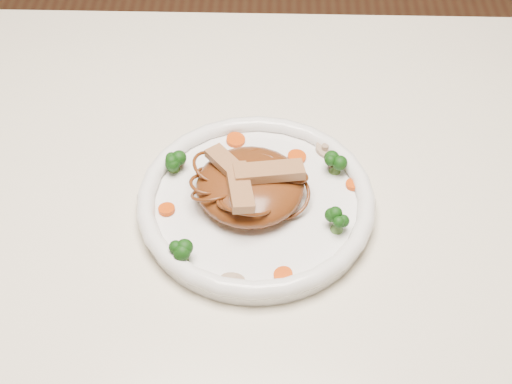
{
  "coord_description": "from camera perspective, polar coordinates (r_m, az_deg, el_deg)",
  "views": [
    {
      "loc": [
        0.04,
        -0.48,
        1.32
      ],
      "look_at": [
        0.03,
        0.01,
        0.78
      ],
      "focal_mm": 47.1,
      "sensor_mm": 36.0,
      "label": 1
    }
  ],
  "objects": [
    {
      "name": "table",
      "position": [
        0.83,
        -2.14,
        -6.31
      ],
      "size": [
        1.2,
        0.8,
        0.75
      ],
      "color": "beige",
      "rests_on": "ground"
    },
    {
      "name": "plate",
      "position": [
        0.74,
        0.0,
        -1.14
      ],
      "size": [
        0.34,
        0.34,
        0.02
      ],
      "primitive_type": "cylinder",
      "rotation": [
        0.0,
        0.0,
        0.44
      ],
      "color": "white",
      "rests_on": "table"
    },
    {
      "name": "noodle_mound",
      "position": [
        0.73,
        -0.5,
        0.53
      ],
      "size": [
        0.12,
        0.12,
        0.04
      ],
      "primitive_type": "ellipsoid",
      "rotation": [
        0.0,
        0.0,
        0.02
      ],
      "color": "#602E12",
      "rests_on": "plate"
    },
    {
      "name": "chicken_a",
      "position": [
        0.71,
        1.11,
        1.72
      ],
      "size": [
        0.08,
        0.04,
        0.01
      ],
      "primitive_type": "cube",
      "rotation": [
        0.0,
        0.0,
        0.18
      ],
      "color": "tan",
      "rests_on": "noodle_mound"
    },
    {
      "name": "chicken_b",
      "position": [
        0.72,
        -2.33,
        2.29
      ],
      "size": [
        0.06,
        0.06,
        0.01
      ],
      "primitive_type": "cube",
      "rotation": [
        0.0,
        0.0,
        2.25
      ],
      "color": "tan",
      "rests_on": "noodle_mound"
    },
    {
      "name": "chicken_c",
      "position": [
        0.7,
        -1.4,
        0.45
      ],
      "size": [
        0.03,
        0.07,
        0.01
      ],
      "primitive_type": "cube",
      "rotation": [
        0.0,
        0.0,
        4.89
      ],
      "color": "tan",
      "rests_on": "noodle_mound"
    },
    {
      "name": "broccoli_0",
      "position": [
        0.76,
        6.78,
        2.6
      ],
      "size": [
        0.03,
        0.03,
        0.03
      ],
      "primitive_type": null,
      "rotation": [
        0.0,
        0.0,
        0.27
      ],
      "color": "#14470E",
      "rests_on": "plate"
    },
    {
      "name": "broccoli_1",
      "position": [
        0.77,
        -7.05,
        2.7
      ],
      "size": [
        0.03,
        0.03,
        0.03
      ],
      "primitive_type": null,
      "rotation": [
        0.0,
        0.0,
        0.43
      ],
      "color": "#14470E",
      "rests_on": "plate"
    },
    {
      "name": "broccoli_2",
      "position": [
        0.68,
        -6.44,
        -4.95
      ],
      "size": [
        0.04,
        0.04,
        0.03
      ],
      "primitive_type": null,
      "rotation": [
        0.0,
        0.0,
        0.25
      ],
      "color": "#14470E",
      "rests_on": "plate"
    },
    {
      "name": "broccoli_3",
      "position": [
        0.7,
        6.98,
        -2.33
      ],
      "size": [
        0.03,
        0.03,
        0.03
      ],
      "primitive_type": null,
      "rotation": [
        0.0,
        0.0,
        -0.18
      ],
      "color": "#14470E",
      "rests_on": "plate"
    },
    {
      "name": "carrot_0",
      "position": [
        0.78,
        3.49,
        3.0
      ],
      "size": [
        0.03,
        0.03,
        0.0
      ],
      "primitive_type": "cylinder",
      "rotation": [
        0.0,
        0.0,
        0.21
      ],
      "color": "#ED4F08",
      "rests_on": "plate"
    },
    {
      "name": "carrot_1",
      "position": [
        0.73,
        -7.6,
        -1.46
      ],
      "size": [
        0.02,
        0.02,
        0.0
      ],
      "primitive_type": "cylinder",
      "rotation": [
        0.0,
        0.0,
        -0.35
      ],
      "color": "#ED4F08",
      "rests_on": "plate"
    },
    {
      "name": "carrot_2",
      "position": [
        0.76,
        8.27,
        0.64
      ],
      "size": [
        0.02,
        0.02,
        0.0
      ],
      "primitive_type": "cylinder",
      "rotation": [
        0.0,
        0.0,
        0.42
      ],
      "color": "#ED4F08",
      "rests_on": "plate"
    },
    {
      "name": "carrot_3",
      "position": [
        0.8,
        -1.74,
        4.44
      ],
      "size": [
        0.03,
        0.03,
        0.0
      ],
      "primitive_type": "cylinder",
      "rotation": [
        0.0,
        0.0,
        -0.15
      ],
      "color": "#ED4F08",
      "rests_on": "plate"
    },
    {
      "name": "carrot_4",
      "position": [
        0.67,
        2.33,
        -7.06
      ],
      "size": [
        0.02,
        0.02,
        0.0
      ],
      "primitive_type": "cylinder",
      "rotation": [
        0.0,
        0.0,
        0.28
      ],
      "color": "#ED4F08",
      "rests_on": "plate"
    },
    {
      "name": "mushroom_0",
      "position": [
        0.67,
        -2.02,
        -7.55
      ],
      "size": [
        0.03,
        0.03,
        0.01
      ],
      "primitive_type": "cylinder",
      "rotation": [
        0.0,
        0.0,
        0.02
      ],
      "color": "tan",
      "rests_on": "plate"
    },
    {
      "name": "mushroom_1",
      "position": [
        0.78,
        6.85,
        2.52
      ],
      "size": [
        0.03,
        0.03,
        0.01
      ],
      "primitive_type": "cylinder",
      "rotation": [
        0.0,
        0.0,
        0.83
      ],
      "color": "tan",
      "rests_on": "plate"
    },
    {
      "name": "mushroom_2",
      "position": [
        0.79,
        -6.71,
        2.88
      ],
      "size": [
        0.03,
        0.03,
        0.01
      ],
      "primitive_type": "cylinder",
      "rotation": [
        0.0,
        0.0,
        -1.1
      ],
      "color": "tan",
      "rests_on": "plate"
    },
    {
      "name": "mushroom_3",
      "position": [
        0.79,
        5.88,
        3.54
      ],
      "size": [
        0.04,
        0.04,
        0.01
      ],
      "primitive_type": "cylinder",
      "rotation": [
        0.0,
        0.0,
        2.24
      ],
      "color": "tan",
      "rests_on": "plate"
    }
  ]
}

